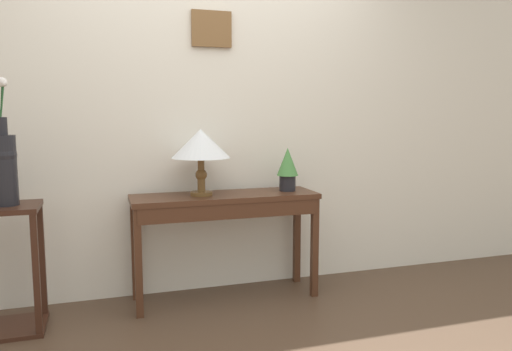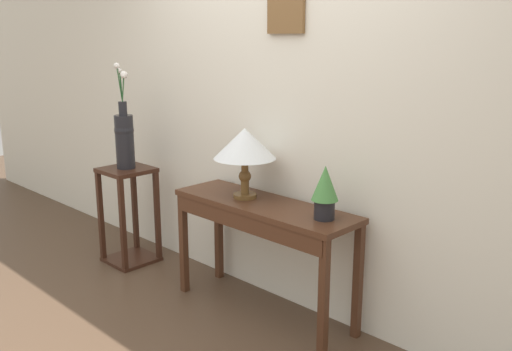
{
  "view_description": "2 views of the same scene",
  "coord_description": "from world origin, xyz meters",
  "views": [
    {
      "loc": [
        -0.7,
        -2.13,
        1.27
      ],
      "look_at": [
        0.32,
        1.05,
        0.85
      ],
      "focal_mm": 34.45,
      "sensor_mm": 36.0,
      "label": 1
    },
    {
      "loc": [
        2.32,
        -1.29,
        1.7
      ],
      "look_at": [
        0.07,
        1.0,
        0.9
      ],
      "focal_mm": 38.87,
      "sensor_mm": 36.0,
      "label": 2
    }
  ],
  "objects": [
    {
      "name": "potted_plant_on_console",
      "position": [
        0.55,
        1.05,
        0.9
      ],
      "size": [
        0.15,
        0.15,
        0.3
      ],
      "color": "black",
      "rests_on": "console_table"
    },
    {
      "name": "console_table",
      "position": [
        0.1,
        1.02,
        0.62
      ],
      "size": [
        1.25,
        0.38,
        0.73
      ],
      "color": "#472819",
      "rests_on": "ground"
    },
    {
      "name": "table_lamp",
      "position": [
        -0.06,
        1.05,
        1.06
      ],
      "size": [
        0.39,
        0.39,
        0.44
      ],
      "color": "brown",
      "rests_on": "console_table"
    },
    {
      "name": "flower_vase_tall",
      "position": [
        -1.22,
        0.93,
        1.0
      ],
      "size": [
        0.17,
        0.14,
        0.78
      ],
      "color": "black",
      "rests_on": "pedestal_stand_left"
    },
    {
      "name": "pedestal_stand_left",
      "position": [
        -1.22,
        0.93,
        0.37
      ],
      "size": [
        0.35,
        0.35,
        0.75
      ],
      "color": "#381E14",
      "rests_on": "ground"
    },
    {
      "name": "back_wall_with_art",
      "position": [
        0.0,
        1.33,
        1.4
      ],
      "size": [
        9.0,
        0.13,
        2.8
      ],
      "color": "silver",
      "rests_on": "ground"
    }
  ]
}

